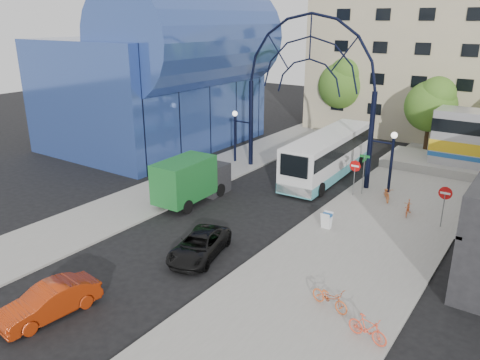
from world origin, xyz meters
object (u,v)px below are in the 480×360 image
Objects in this scene: red_sedan at (50,301)px; bike_far_a at (330,298)px; stop_sign at (355,169)px; city_bus at (329,154)px; tree_north_a at (432,103)px; bike_near_a at (387,194)px; tree_north_b at (344,82)px; bike_far_b at (368,328)px; bike_near_b at (408,208)px; sandwich_board at (327,218)px; street_name_sign at (364,166)px; green_truck at (192,179)px; black_suv at (199,246)px; gateway_arch at (309,64)px; do_not_enter_sign at (445,197)px.

bike_far_a is (9.29, 6.93, -0.07)m from red_sedan.
stop_sign is 0.20× the size of city_bus.
tree_north_a reaches higher than bike_near_a.
tree_north_b reaches higher than bike_far_b.
bike_far_b is at bearing -99.39° from bike_near_a.
bike_near_b is 13.18m from bike_far_b.
tree_north_b reaches higher than sandwich_board.
street_name_sign is at bearing -36.83° from city_bus.
street_name_sign is at bearing 37.61° from green_truck.
red_sedan is at bearing -134.41° from bike_near_a.
stop_sign is 13.16m from black_suv.
tree_north_b reaches higher than bike_far_a.
street_name_sign is (0.40, 0.60, 0.14)m from stop_sign.
tree_north_b is (-9.48, 23.95, 4.52)m from sandwich_board.
black_suv is at bearing -99.65° from tree_north_a.
gateway_arch is at bearing -117.17° from tree_north_a.
green_truck is (0.11, -24.83, -3.74)m from tree_north_b.
tree_north_a is 10.79m from tree_north_b.
sandwich_board is at bearing 44.49° from black_suv.
red_sedan is at bearing -104.63° from street_name_sign.
tree_north_a is 14.15m from bike_near_a.
green_truck is at bearing 111.73° from red_sedan.
red_sedan is 2.46× the size of bike_far_b.
city_bus is 6.67× the size of bike_far_a.
green_truck reaches higher than bike_far_b.
bike_far_a is at bearing -64.06° from sandwich_board.
gateway_arch is 3.06× the size of black_suv.
green_truck is 16.65m from bike_far_b.
stop_sign is at bearing 162.12° from do_not_enter_sign.
tree_north_b is 16.07m from city_bus.
stop_sign is 4.62m from city_bus.
tree_north_b is at bearing 103.68° from gateway_arch.
tree_north_b is 31.44m from black_suv.
street_name_sign is 1.58× the size of bike_near_a.
green_truck is at bearing -115.41° from tree_north_a.
bike_near_a is at bearing -58.16° from tree_north_b.
city_bus reaches higher than do_not_enter_sign.
green_truck is 3.96× the size of bike_near_b.
bike_far_a is 1.10× the size of bike_far_b.
tree_north_b is 21.16m from bike_near_a.
stop_sign is 0.89× the size of street_name_sign.
stop_sign is 0.41× the size of green_truck.
green_truck is 3.67× the size of bike_far_b.
city_bus is at bearing 114.28° from sandwich_board.
street_name_sign reaches higher than black_suv.
green_truck is at bearing -141.17° from stop_sign.
do_not_enter_sign is at bearing -30.81° from city_bus.
city_bus reaches higher than bike_near_a.
street_name_sign is 1.52× the size of bike_far_a.
tree_north_a reaches higher than bike_far_b.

